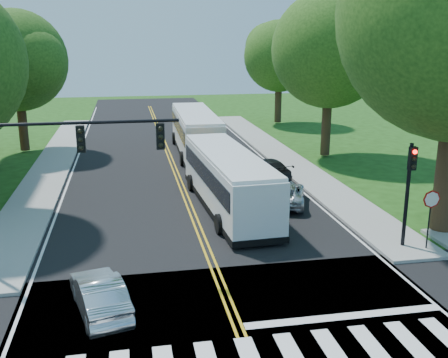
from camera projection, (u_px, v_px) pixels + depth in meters
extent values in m
plane|color=#1B3E0F|center=(250.00, 358.00, 14.65)|extent=(140.00, 140.00, 0.00)
cube|color=black|center=(181.00, 186.00, 31.73)|extent=(14.00, 96.00, 0.01)
cube|color=black|center=(250.00, 357.00, 14.65)|extent=(60.00, 12.00, 0.01)
cube|color=gold|center=(175.00, 170.00, 35.52)|extent=(0.36, 70.00, 0.01)
cube|color=silver|center=(71.00, 174.00, 34.31)|extent=(0.12, 70.00, 0.01)
cube|color=silver|center=(272.00, 165.00, 36.73)|extent=(0.12, 70.00, 0.01)
cube|color=silver|center=(345.00, 316.00, 16.79)|extent=(6.60, 0.40, 0.01)
cube|color=gray|center=(53.00, 164.00, 36.87)|extent=(2.60, 40.00, 0.15)
cube|color=gray|center=(280.00, 155.00, 39.83)|extent=(2.60, 40.00, 0.15)
cylinder|color=#342314|center=(23.00, 122.00, 40.54)|extent=(0.70, 0.70, 4.40)
sphere|color=#447422|center=(16.00, 60.00, 39.33)|extent=(7.60, 7.60, 7.60)
cylinder|color=#342314|center=(326.00, 122.00, 38.78)|extent=(0.70, 0.70, 5.00)
sphere|color=#447422|center=(330.00, 49.00, 37.42)|extent=(8.40, 8.40, 8.40)
cylinder|color=#342314|center=(278.00, 101.00, 54.22)|extent=(0.70, 0.70, 4.40)
sphere|color=#447422|center=(279.00, 56.00, 53.04)|extent=(7.20, 7.20, 7.20)
cylinder|color=black|center=(80.00, 123.00, 18.48)|extent=(7.00, 0.12, 0.12)
cube|color=black|center=(81.00, 139.00, 18.48)|extent=(0.30, 0.22, 0.95)
cube|color=black|center=(160.00, 136.00, 18.98)|extent=(0.30, 0.22, 0.95)
cylinder|color=black|center=(407.00, 195.00, 21.67)|extent=(0.16, 0.16, 4.40)
cube|color=black|center=(413.00, 158.00, 21.11)|extent=(0.30, 0.22, 0.95)
sphere|color=#FF0A05|center=(415.00, 152.00, 20.90)|extent=(0.18, 0.18, 0.18)
cylinder|color=black|center=(429.00, 223.00, 21.62)|extent=(0.06, 0.06, 2.20)
cylinder|color=#A50A07|center=(432.00, 199.00, 21.32)|extent=(0.76, 0.04, 0.76)
cube|color=silver|center=(228.00, 181.00, 27.09)|extent=(3.09, 11.55, 2.66)
cube|color=black|center=(228.00, 172.00, 26.96)|extent=(3.12, 10.75, 0.92)
cube|color=black|center=(205.00, 152.00, 32.41)|extent=(2.37, 0.23, 1.55)
cube|color=orange|center=(205.00, 138.00, 32.18)|extent=(1.65, 0.19, 0.31)
cube|color=black|center=(228.00, 202.00, 27.40)|extent=(3.14, 11.65, 0.29)
cube|color=silver|center=(228.00, 154.00, 26.73)|extent=(3.02, 11.20, 0.21)
cylinder|color=black|center=(233.00, 180.00, 31.19)|extent=(0.36, 0.95, 0.93)
cylinder|color=black|center=(191.00, 183.00, 30.61)|extent=(0.36, 0.95, 0.93)
cylinder|color=black|center=(272.00, 219.00, 24.38)|extent=(0.36, 0.95, 0.93)
cylinder|color=black|center=(220.00, 224.00, 23.80)|extent=(0.36, 0.95, 0.93)
cube|color=silver|center=(196.00, 133.00, 40.07)|extent=(2.93, 12.38, 2.87)
cube|color=black|center=(196.00, 126.00, 39.94)|extent=(2.98, 11.52, 0.99)
cube|color=black|center=(188.00, 117.00, 45.90)|extent=(2.56, 0.15, 1.67)
cube|color=orange|center=(188.00, 106.00, 45.65)|extent=(1.78, 0.14, 0.33)
cube|color=black|center=(196.00, 149.00, 40.40)|extent=(2.98, 12.48, 0.31)
cube|color=silver|center=(195.00, 113.00, 39.68)|extent=(2.87, 12.01, 0.23)
cylinder|color=black|center=(206.00, 137.00, 44.46)|extent=(0.36, 1.01, 1.00)
cylinder|color=black|center=(174.00, 138.00, 44.03)|extent=(0.36, 1.01, 1.00)
cylinder|color=black|center=(221.00, 157.00, 36.99)|extent=(0.36, 1.01, 1.00)
cylinder|color=black|center=(183.00, 159.00, 36.56)|extent=(0.36, 1.01, 1.00)
imported|color=silver|center=(99.00, 294.00, 16.90)|extent=(2.24, 4.07, 1.27)
imported|color=silver|center=(286.00, 194.00, 28.02)|extent=(3.18, 4.59, 1.17)
imported|color=black|center=(267.00, 168.00, 33.24)|extent=(2.61, 4.61, 1.26)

